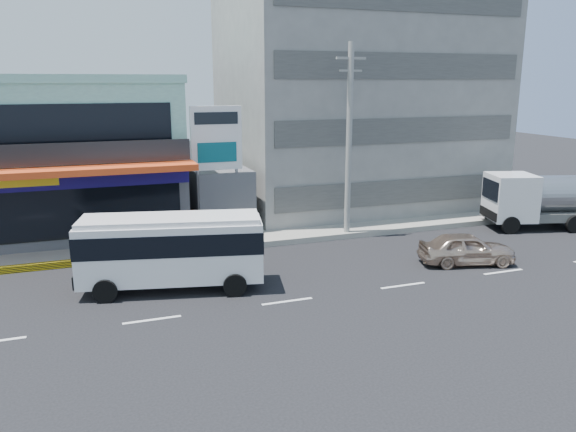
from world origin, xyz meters
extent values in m
plane|color=black|center=(0.00, 0.00, 0.00)|extent=(120.00, 120.00, 0.00)
cube|color=gray|center=(5.00, 9.50, 0.15)|extent=(70.00, 5.00, 0.30)
cube|color=#4D4D52|center=(-8.00, 14.00, 2.00)|extent=(12.00, 10.00, 4.00)
cube|color=#9ADAC4|center=(-8.00, 14.00, 6.00)|extent=(12.00, 10.00, 4.00)
cube|color=#DB4419|center=(-8.00, 8.20, 4.15)|extent=(12.40, 1.80, 0.30)
cube|color=#160D5F|center=(-8.00, 8.95, 3.60)|extent=(12.00, 0.12, 0.80)
cube|color=black|center=(-8.00, 8.98, 2.10)|extent=(11.00, 0.06, 2.60)
cube|color=gray|center=(10.00, 15.00, 7.00)|extent=(16.00, 12.00, 14.00)
cube|color=#4D4D52|center=(0.00, 12.00, 1.75)|extent=(3.00, 6.00, 3.50)
cylinder|color=slate|center=(0.00, 11.00, 3.58)|extent=(1.50, 1.50, 0.15)
cylinder|color=gray|center=(-1.50, 9.20, 3.25)|extent=(0.16, 0.16, 6.50)
cylinder|color=gray|center=(0.50, 9.20, 3.25)|extent=(0.16, 0.16, 6.50)
cube|color=white|center=(-0.50, 9.20, 5.30)|extent=(2.60, 0.18, 3.20)
cylinder|color=#999993|center=(6.00, 7.40, 5.00)|extent=(0.30, 0.30, 10.00)
cube|color=#999993|center=(6.00, 7.40, 9.20)|extent=(1.60, 0.12, 0.12)
cube|color=#999993|center=(6.00, 7.40, 8.60)|extent=(1.20, 0.10, 0.10)
cube|color=white|center=(-3.84, 2.78, 1.61)|extent=(7.37, 3.66, 2.32)
cube|color=black|center=(-3.84, 2.78, 2.07)|extent=(7.43, 3.72, 0.86)
cube|color=white|center=(-3.84, 2.78, 2.87)|extent=(7.13, 3.42, 0.20)
cylinder|color=black|center=(-6.44, 2.21, 0.45)|extent=(0.95, 0.47, 0.91)
cylinder|color=black|center=(-5.97, 4.38, 0.45)|extent=(0.95, 0.47, 0.91)
cylinder|color=black|center=(-1.71, 1.19, 0.45)|extent=(0.95, 0.47, 0.91)
cylinder|color=black|center=(-1.24, 3.35, 0.45)|extent=(0.95, 0.47, 0.91)
imported|color=#C6AC97|center=(9.16, 1.50, 0.72)|extent=(4.54, 2.75, 1.45)
cube|color=silver|center=(15.35, 5.97, 1.81)|extent=(2.91, 2.91, 2.54)
cube|color=#595956|center=(17.98, 5.21, 0.78)|extent=(8.12, 4.24, 0.49)
cylinder|color=gray|center=(18.92, 4.94, 1.96)|extent=(5.84, 3.50, 2.06)
cylinder|color=black|center=(14.66, 5.00, 0.49)|extent=(1.02, 0.55, 0.98)
cylinder|color=black|center=(15.29, 7.16, 0.49)|extent=(1.02, 0.55, 0.98)
cylinder|color=black|center=(18.14, 3.99, 0.49)|extent=(1.02, 0.55, 0.98)
cylinder|color=black|center=(18.77, 6.16, 0.49)|extent=(1.02, 0.55, 0.98)
camera|label=1|loc=(-6.65, -18.66, 8.08)|focal=35.00mm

